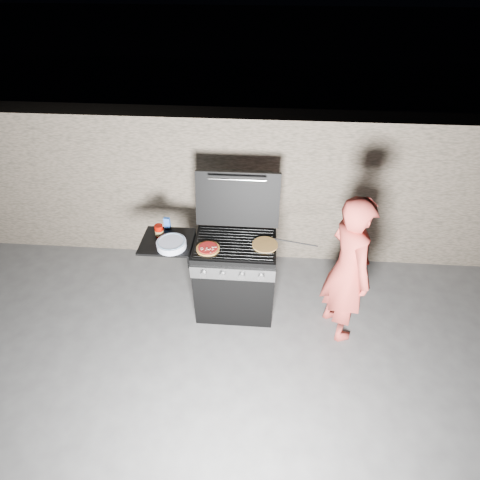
# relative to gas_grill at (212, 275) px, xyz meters

# --- Properties ---
(ground) EXTENTS (50.00, 50.00, 0.00)m
(ground) POSITION_rel_gas_grill_xyz_m (0.25, 0.00, -0.46)
(ground) COLOR #4D4C4C
(stone_wall) EXTENTS (8.00, 0.35, 1.80)m
(stone_wall) POSITION_rel_gas_grill_xyz_m (0.25, 1.05, 0.44)
(stone_wall) COLOR gray
(stone_wall) RESTS_ON ground
(gas_grill) EXTENTS (1.34, 0.79, 0.91)m
(gas_grill) POSITION_rel_gas_grill_xyz_m (0.00, 0.00, 0.00)
(gas_grill) COLOR black
(gas_grill) RESTS_ON ground
(pizza_topped) EXTENTS (0.28, 0.28, 0.02)m
(pizza_topped) POSITION_rel_gas_grill_xyz_m (0.00, -0.11, 0.47)
(pizza_topped) COLOR #AC7939
(pizza_topped) RESTS_ON gas_grill
(pizza_plain) EXTENTS (0.28, 0.28, 0.01)m
(pizza_plain) POSITION_rel_gas_grill_xyz_m (0.54, -0.01, 0.46)
(pizza_plain) COLOR #E5A550
(pizza_plain) RESTS_ON gas_grill
(sauce_jar) EXTENTS (0.09, 0.09, 0.13)m
(sauce_jar) POSITION_rel_gas_grill_xyz_m (-0.50, 0.07, 0.51)
(sauce_jar) COLOR #8D0901
(sauce_jar) RESTS_ON gas_grill
(blue_carton) EXTENTS (0.06, 0.04, 0.13)m
(blue_carton) POSITION_rel_gas_grill_xyz_m (-0.45, 0.20, 0.51)
(blue_carton) COLOR blue
(blue_carton) RESTS_ON gas_grill
(plate_stack) EXTENTS (0.36, 0.36, 0.07)m
(plate_stack) POSITION_rel_gas_grill_xyz_m (-0.35, -0.09, 0.48)
(plate_stack) COLOR white
(plate_stack) RESTS_ON gas_grill
(person) EXTENTS (0.57, 0.68, 1.60)m
(person) POSITION_rel_gas_grill_xyz_m (1.32, -0.19, 0.35)
(person) COLOR #DB493E
(person) RESTS_ON ground
(tongs) EXTENTS (0.44, 0.21, 0.10)m
(tongs) POSITION_rel_gas_grill_xyz_m (0.81, 0.00, 0.50)
(tongs) COLOR black
(tongs) RESTS_ON gas_grill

